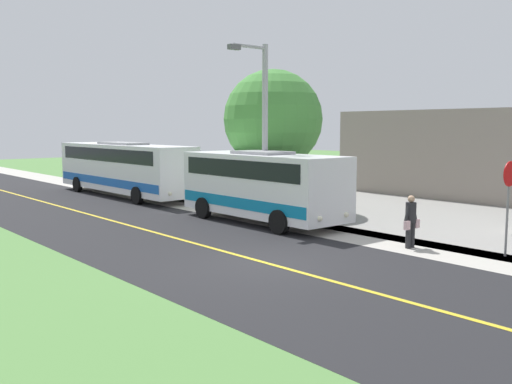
# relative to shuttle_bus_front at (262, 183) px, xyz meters

# --- Properties ---
(ground_plane) EXTENTS (120.00, 120.00, 0.00)m
(ground_plane) POSITION_rel_shuttle_bus_front_xyz_m (4.57, 5.40, -1.61)
(ground_plane) COLOR #548442
(road_surface) EXTENTS (8.00, 100.00, 0.01)m
(road_surface) POSITION_rel_shuttle_bus_front_xyz_m (4.57, 5.40, -1.60)
(road_surface) COLOR black
(road_surface) RESTS_ON ground
(sidewalk) EXTENTS (2.40, 100.00, 0.01)m
(sidewalk) POSITION_rel_shuttle_bus_front_xyz_m (-0.63, 5.40, -1.60)
(sidewalk) COLOR #B2ADA3
(sidewalk) RESTS_ON ground
(road_centre_line) EXTENTS (0.16, 100.00, 0.00)m
(road_centre_line) POSITION_rel_shuttle_bus_front_xyz_m (4.57, 5.40, -1.60)
(road_centre_line) COLOR gold
(road_centre_line) RESTS_ON ground
(shuttle_bus_front) EXTENTS (2.78, 7.83, 2.92)m
(shuttle_bus_front) POSITION_rel_shuttle_bus_front_xyz_m (0.00, 0.00, 0.00)
(shuttle_bus_front) COLOR white
(shuttle_bus_front) RESTS_ON ground
(transit_bus_rear) EXTENTS (2.58, 12.00, 3.03)m
(transit_bus_rear) POSITION_rel_shuttle_bus_front_xyz_m (0.10, -11.88, 0.06)
(transit_bus_rear) COLOR white
(transit_bus_rear) RESTS_ON ground
(pedestrian_with_bags) EXTENTS (0.72, 0.34, 1.71)m
(pedestrian_with_bags) POSITION_rel_shuttle_bus_front_xyz_m (-0.36, 6.87, -0.69)
(pedestrian_with_bags) COLOR #262628
(pedestrian_with_bags) RESTS_ON ground
(stop_sign) EXTENTS (0.76, 0.07, 2.88)m
(stop_sign) POSITION_rel_shuttle_bus_front_xyz_m (-1.53, 9.45, 0.36)
(stop_sign) COLOR slate
(stop_sign) RESTS_ON ground
(street_light_pole) EXTENTS (1.97, 0.24, 7.22)m
(street_light_pole) POSITION_rel_shuttle_bus_front_xyz_m (-0.30, -0.34, 2.41)
(street_light_pole) COLOR #9E9EA3
(street_light_pole) RESTS_ON ground
(tree_curbside) EXTENTS (4.64, 4.64, 6.56)m
(tree_curbside) POSITION_rel_shuttle_bus_front_xyz_m (-2.83, -2.53, 2.63)
(tree_curbside) COLOR #4C3826
(tree_curbside) RESTS_ON ground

